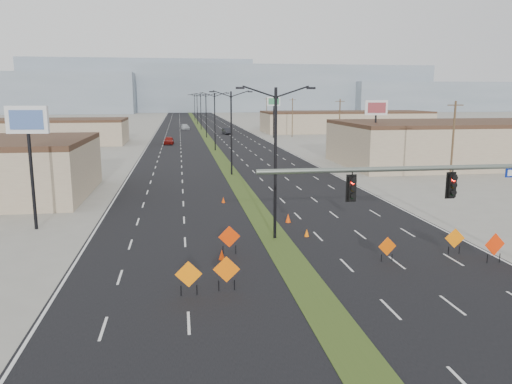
{
  "coord_description": "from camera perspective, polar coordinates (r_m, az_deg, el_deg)",
  "views": [
    {
      "loc": [
        -6.15,
        -19.85,
        9.45
      ],
      "look_at": [
        -1.25,
        12.2,
        3.2
      ],
      "focal_mm": 35.0,
      "sensor_mm": 36.0,
      "label": 1
    }
  ],
  "objects": [
    {
      "name": "road_surface",
      "position": [
        120.38,
        -5.77,
        6.35
      ],
      "size": [
        25.0,
        400.0,
        0.02
      ],
      "primitive_type": "cube",
      "color": "black",
      "rests_on": "ground"
    },
    {
      "name": "streetlight_5",
      "position": [
        172.01,
        -6.74,
        9.49
      ],
      "size": [
        5.15,
        0.24,
        10.02
      ],
      "color": "black",
      "rests_on": "ground"
    },
    {
      "name": "construction_sign_1",
      "position": [
        24.76,
        -3.39,
        -8.94
      ],
      "size": [
        1.33,
        0.19,
        1.77
      ],
      "rotation": [
        0.0,
        0.0,
        -0.11
      ],
      "color": "#EE6105",
      "rests_on": "ground"
    },
    {
      "name": "pole_sign_east_far",
      "position": [
        115.07,
        2.03,
        9.96
      ],
      "size": [
        3.01,
        1.12,
        9.28
      ],
      "rotation": [
        0.0,
        0.0,
        -0.26
      ],
      "color": "black",
      "rests_on": "ground"
    },
    {
      "name": "streetlight_1",
      "position": [
        60.3,
        -2.84,
        7.06
      ],
      "size": [
        5.15,
        0.24,
        10.02
      ],
      "color": "black",
      "rests_on": "ground"
    },
    {
      "name": "construction_sign_0",
      "position": [
        24.35,
        -7.71,
        -9.43
      ],
      "size": [
        1.3,
        0.1,
        1.74
      ],
      "rotation": [
        0.0,
        0.0,
        -0.05
      ],
      "color": "orange",
      "rests_on": "ground"
    },
    {
      "name": "building_se_far",
      "position": [
        137.33,
        10.17,
        7.84
      ],
      "size": [
        44.0,
        16.0,
        5.0
      ],
      "primitive_type": "cube",
      "color": "tan",
      "rests_on": "ground"
    },
    {
      "name": "streetlight_0",
      "position": [
        32.69,
        2.23,
        3.82
      ],
      "size": [
        5.15,
        0.24,
        10.02
      ],
      "color": "black",
      "rests_on": "ground"
    },
    {
      "name": "streetlight_3",
      "position": [
        116.08,
        -5.72,
        8.87
      ],
      "size": [
        5.15,
        0.24,
        10.02
      ],
      "color": "black",
      "rests_on": "ground"
    },
    {
      "name": "streetlight_6",
      "position": [
        199.98,
        -7.03,
        9.67
      ],
      "size": [
        5.15,
        0.24,
        10.02
      ],
      "color": "black",
      "rests_on": "ground"
    },
    {
      "name": "car_mid",
      "position": [
        126.24,
        -3.35,
        6.95
      ],
      "size": [
        2.25,
        4.87,
        1.55
      ],
      "primitive_type": "imported",
      "rotation": [
        0.0,
        0.0,
        0.13
      ],
      "color": "black",
      "rests_on": "ground"
    },
    {
      "name": "construction_sign_4",
      "position": [
        32.55,
        21.77,
        -5.02
      ],
      "size": [
        1.21,
        0.18,
        1.62
      ],
      "rotation": [
        0.0,
        0.0,
        -0.12
      ],
      "color": "orange",
      "rests_on": "ground"
    },
    {
      "name": "pole_sign_east_near",
      "position": [
        68.24,
        13.56,
        8.75
      ],
      "size": [
        2.92,
        0.96,
        8.92
      ],
      "rotation": [
        0.0,
        0.0,
        -0.21
      ],
      "color": "black",
      "rests_on": "ground"
    },
    {
      "name": "cone_1",
      "position": [
        37.96,
        3.69,
        -2.99
      ],
      "size": [
        0.54,
        0.54,
        0.69
      ],
      "primitive_type": "cone",
      "rotation": [
        0.0,
        0.0,
        -0.4
      ],
      "color": "#EE4205",
      "rests_on": "ground"
    },
    {
      "name": "cone_3",
      "position": [
        44.89,
        -3.75,
        -0.91
      ],
      "size": [
        0.43,
        0.43,
        0.54
      ],
      "primitive_type": "cone",
      "rotation": [
        0.0,
        0.0,
        0.41
      ],
      "color": "#DE3F04",
      "rests_on": "ground"
    },
    {
      "name": "cone_2",
      "position": [
        34.28,
        5.82,
        -4.66
      ],
      "size": [
        0.43,
        0.43,
        0.56
      ],
      "primitive_type": "cone",
      "rotation": [
        0.0,
        0.0,
        0.39
      ],
      "color": "#FF6D05",
      "rests_on": "ground"
    },
    {
      "name": "construction_sign_2",
      "position": [
        30.24,
        -3.07,
        -5.23
      ],
      "size": [
        1.34,
        0.12,
        1.78
      ],
      "rotation": [
        0.0,
        0.0,
        0.06
      ],
      "color": "red",
      "rests_on": "ground"
    },
    {
      "name": "streetlight_4",
      "position": [
        144.04,
        -6.33,
        9.24
      ],
      "size": [
        5.15,
        0.24,
        10.02
      ],
      "color": "black",
      "rests_on": "ground"
    },
    {
      "name": "pole_sign_west",
      "position": [
        38.42,
        -24.62,
        6.47
      ],
      "size": [
        2.89,
        0.65,
        8.79
      ],
      "rotation": [
        0.0,
        0.0,
        -0.1
      ],
      "color": "black",
      "rests_on": "ground"
    },
    {
      "name": "median_strip",
      "position": [
        120.38,
        -5.77,
        6.35
      ],
      "size": [
        2.0,
        400.0,
        0.04
      ],
      "primitive_type": "cube",
      "color": "#384D1B",
      "rests_on": "ground"
    },
    {
      "name": "cone_0",
      "position": [
        29.51,
        -3.94,
        -7.16
      ],
      "size": [
        0.48,
        0.48,
        0.62
      ],
      "primitive_type": "cone",
      "rotation": [
        0.0,
        0.0,
        0.38
      ],
      "color": "#E13804",
      "rests_on": "ground"
    },
    {
      "name": "building_se_near",
      "position": [
        76.57,
        23.07,
        5.02
      ],
      "size": [
        36.0,
        18.0,
        5.5
      ],
      "primitive_type": "cube",
      "color": "tan",
      "rests_on": "ground"
    },
    {
      "name": "construction_sign_5",
      "position": [
        31.76,
        25.62,
        -5.53
      ],
      "size": [
        1.33,
        0.18,
        1.78
      ],
      "rotation": [
        0.0,
        0.0,
        0.11
      ],
      "color": "red",
      "rests_on": "ground"
    },
    {
      "name": "car_left",
      "position": [
        100.95,
        -9.94,
        5.82
      ],
      "size": [
        2.05,
        4.64,
        1.55
      ],
      "primitive_type": "imported",
      "rotation": [
        0.0,
        0.0,
        -0.05
      ],
      "color": "maroon",
      "rests_on": "ground"
    },
    {
      "name": "mesa_east",
      "position": [
        361.47,
        22.67,
        10.01
      ],
      "size": [
        160.0,
        50.0,
        18.0
      ],
      "primitive_type": "cube",
      "color": "gray",
      "rests_on": "ground"
    },
    {
      "name": "utility_pole_3",
      "position": [
        152.19,
        1.22,
        9.11
      ],
      "size": [
        1.6,
        0.2,
        9.0
      ],
      "color": "#4C3823",
      "rests_on": "ground"
    },
    {
      "name": "streetlight_2",
      "position": [
        88.16,
        -4.73,
        8.25
      ],
      "size": [
        5.15,
        0.24,
        10.02
      ],
      "color": "black",
      "rests_on": "ground"
    },
    {
      "name": "utility_pole_2",
      "position": [
        117.89,
        4.18,
        8.56
      ],
      "size": [
        1.6,
        0.2,
        9.0
      ],
      "color": "#4C3823",
      "rests_on": "ground"
    },
    {
      "name": "construction_sign_3",
      "position": [
        29.92,
        14.77,
        -6.13
      ],
      "size": [
        1.11,
        0.11,
        1.48
      ],
      "rotation": [
        0.0,
        0.0,
        0.06
      ],
      "color": "#D84E04",
      "rests_on": "ground"
    },
    {
      "name": "signal_mast",
      "position": [
        26.75,
        24.84,
        -0.14
      ],
      "size": [
        16.3,
        0.6,
        8.0
      ],
      "color": "slate",
      "rests_on": "ground"
    },
    {
      "name": "car_far",
      "position": [
        145.71,
        -8.1,
        7.37
      ],
      "size": [
        2.67,
        5.3,
        1.48
      ],
      "primitive_type": "imported",
      "rotation": [
        0.0,
        0.0,
        0.12
      ],
      "color": "#B5BBC0",
      "rests_on": "ground"
    },
    {
      "name": "building_sw_far",
      "position": [
        108.23,
        -22.63,
        6.26
      ],
      "size": [
        30.0,
        14.0,
        4.5
      ],
      "primitive_type": "cube",
      "color": "tan",
      "rests_on": "ground"
    },
    {
      "name": "utility_pole_1",
      "position": [
        84.16,
        9.51,
        7.51
      ],
      "size": [
        1.6,
        0.2,
        9.0
      ],
      "color": "#4C3823",
      "rests_on": "ground"
    },
    {
      "name": "ground",
      "position": [
        22.83,
        7.99,
        -13.65
      ],
      "size": [
        600.0,
        600.0,
        0.0
      ],
      "primitive_type": "plane",
      "color": "gray",
      "rests_on": "ground"
    },
    {
      "name": "utility_pole_0",
      "position": [
        52.14,
        21.54,
        4.9
      ],
      "size": [
        1.6,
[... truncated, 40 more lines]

